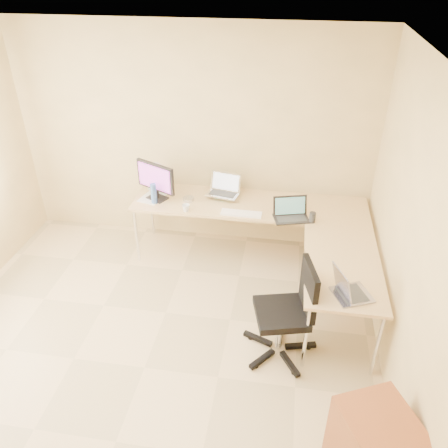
% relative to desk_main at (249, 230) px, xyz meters
% --- Properties ---
extents(floor, '(4.50, 4.50, 0.00)m').
position_rel_desk_main_xyz_m(floor, '(-0.72, -1.85, -0.36)').
color(floor, tan).
rests_on(floor, ground).
extents(ceiling, '(4.50, 4.50, 0.00)m').
position_rel_desk_main_xyz_m(ceiling, '(-0.72, -1.85, 2.24)').
color(ceiling, white).
rests_on(ceiling, ground).
extents(wall_back, '(4.50, 0.00, 4.50)m').
position_rel_desk_main_xyz_m(wall_back, '(-0.72, 0.40, 0.93)').
color(wall_back, '#E1C282').
rests_on(wall_back, ground).
extents(wall_right, '(0.00, 4.50, 4.50)m').
position_rel_desk_main_xyz_m(wall_right, '(1.38, -1.85, 0.93)').
color(wall_right, '#E1C282').
rests_on(wall_right, ground).
extents(desk_main, '(2.65, 0.70, 0.73)m').
position_rel_desk_main_xyz_m(desk_main, '(0.00, 0.00, 0.00)').
color(desk_main, tan).
rests_on(desk_main, ground).
extents(desk_return, '(0.70, 1.30, 0.73)m').
position_rel_desk_main_xyz_m(desk_return, '(0.98, -1.00, 0.00)').
color(desk_return, tan).
rests_on(desk_return, ground).
extents(monitor, '(0.54, 0.38, 0.44)m').
position_rel_desk_main_xyz_m(monitor, '(-1.07, -0.05, 0.59)').
color(monitor, black).
rests_on(monitor, desk_main).
extents(book_stack, '(0.26, 0.31, 0.05)m').
position_rel_desk_main_xyz_m(book_stack, '(-0.33, 0.20, 0.39)').
color(book_stack, '#168781').
rests_on(book_stack, desk_main).
extents(laptop_center, '(0.41, 0.34, 0.23)m').
position_rel_desk_main_xyz_m(laptop_center, '(-0.32, 0.08, 0.53)').
color(laptop_center, silver).
rests_on(laptop_center, desk_main).
extents(laptop_black, '(0.42, 0.36, 0.23)m').
position_rel_desk_main_xyz_m(laptop_black, '(0.48, -0.27, 0.48)').
color(laptop_black, black).
rests_on(laptop_black, desk_main).
extents(keyboard, '(0.45, 0.14, 0.02)m').
position_rel_desk_main_xyz_m(keyboard, '(-0.06, -0.25, 0.38)').
color(keyboard, white).
rests_on(keyboard, desk_main).
extents(mouse, '(0.10, 0.08, 0.03)m').
position_rel_desk_main_xyz_m(mouse, '(0.39, -0.06, 0.38)').
color(mouse, white).
rests_on(mouse, desk_main).
extents(mug, '(0.09, 0.09, 0.08)m').
position_rel_desk_main_xyz_m(mug, '(-0.67, -0.28, 0.41)').
color(mug, white).
rests_on(mug, desk_main).
extents(cd_stack, '(0.15, 0.15, 0.03)m').
position_rel_desk_main_xyz_m(cd_stack, '(-0.70, -0.03, 0.38)').
color(cd_stack, silver).
rests_on(cd_stack, desk_main).
extents(water_bottle, '(0.08, 0.08, 0.24)m').
position_rel_desk_main_xyz_m(water_bottle, '(-1.07, -0.16, 0.48)').
color(water_bottle, '#3B60A2').
rests_on(water_bottle, desk_main).
extents(papers, '(0.32, 0.39, 0.01)m').
position_rel_desk_main_xyz_m(papers, '(-1.13, -0.03, 0.37)').
color(papers, white).
rests_on(papers, desk_main).
extents(white_box, '(0.23, 0.18, 0.08)m').
position_rel_desk_main_xyz_m(white_box, '(-1.13, 0.20, 0.40)').
color(white_box, beige).
rests_on(white_box, desk_main).
extents(desk_fan, '(0.33, 0.33, 0.32)m').
position_rel_desk_main_xyz_m(desk_fan, '(-1.12, 0.20, 0.52)').
color(desk_fan, silver).
rests_on(desk_fan, desk_main).
extents(black_cup, '(0.08, 0.08, 0.12)m').
position_rel_desk_main_xyz_m(black_cup, '(0.70, -0.30, 0.42)').
color(black_cup, '#282828').
rests_on(black_cup, desk_main).
extents(laptop_return, '(0.43, 0.39, 0.23)m').
position_rel_desk_main_xyz_m(laptop_return, '(1.02, -1.43, 0.48)').
color(laptop_return, '#9A98B2').
rests_on(laptop_return, desk_return).
extents(office_chair, '(0.71, 0.71, 0.97)m').
position_rel_desk_main_xyz_m(office_chair, '(0.45, -1.46, 0.14)').
color(office_chair, black).
rests_on(office_chair, ground).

